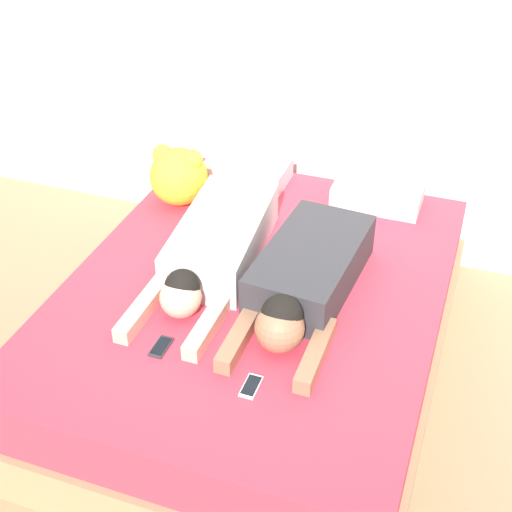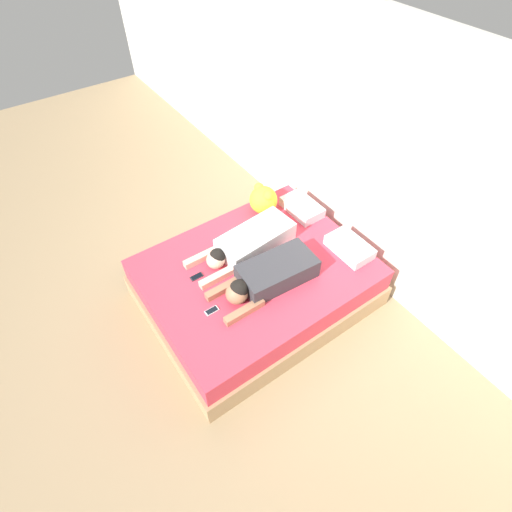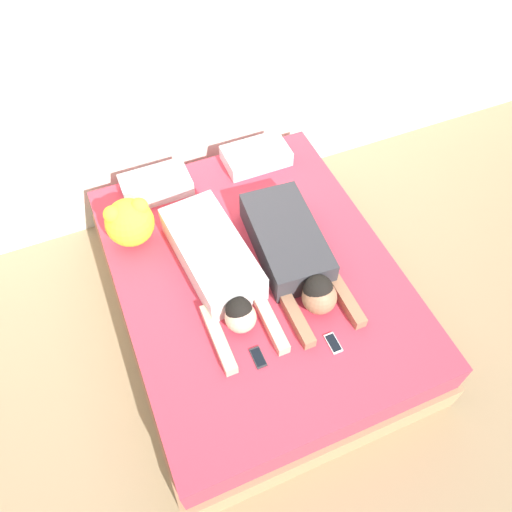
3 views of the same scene
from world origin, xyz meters
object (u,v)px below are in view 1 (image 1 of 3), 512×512
Objects in this scene: bed at (256,326)px; plush_toy at (179,175)px; pillow_head_left at (247,171)px; person_right at (304,279)px; pillow_head_right at (378,194)px; cell_phone_left at (161,347)px; cell_phone_right at (251,386)px; person_left at (215,248)px.

plush_toy reaches higher than bed.
person_right is (0.61, -0.92, 0.05)m from pillow_head_left.
pillow_head_right is 3.71× the size of cell_phone_left.
person_left is at bearing 122.00° from cell_phone_right.
pillow_head_left is 1.11m from person_right.
cell_phone_right is (0.58, -1.53, -0.05)m from pillow_head_left.
bed is 1.02m from pillow_head_right.
person_right is 1.04m from plush_toy.
person_right is (0.47, -0.09, 0.00)m from person_left.
pillow_head_left and pillow_head_right have the same top height.
pillow_head_left is 1.63m from cell_phone_right.
pillow_head_right reaches higher than bed.
person_left is at bearing 168.46° from person_right.
person_right is 3.27× the size of plush_toy.
person_right is (-0.14, -0.92, 0.05)m from pillow_head_right.
pillow_head_right reaches higher than cell_phone_right.
pillow_head_right is at bearing 0.00° from pillow_head_left.
person_left reaches higher than cell_phone_right.
pillow_head_left is 1.44× the size of plush_toy.
plush_toy is (-0.63, 0.54, 0.43)m from bed.
person_right reaches higher than person_left.
plush_toy reaches higher than pillow_head_left.
pillow_head_left is 3.71× the size of cell_phone_right.
cell_phone_left is 1.00× the size of cell_phone_right.
pillow_head_left reaches higher than cell_phone_left.
pillow_head_right is 0.94m from person_right.
pillow_head_right is at bearing 67.61° from cell_phone_left.
person_left is 1.08× the size of person_right.
cell_phone_right is (-0.17, -1.53, -0.05)m from pillow_head_right.
pillow_head_left is 0.75m from pillow_head_right.
cell_phone_right is at bearing -69.07° from pillow_head_left.
pillow_head_left is at bearing 53.81° from plush_toy.
cell_phone_left is at bearing 168.81° from cell_phone_right.
bed is 17.45× the size of cell_phone_left.
cell_phone_left is (0.16, -1.44, -0.05)m from pillow_head_left.
person_right is at bearing -11.54° from person_left.
person_left is 0.47m from person_right.
bed is at bearing 68.36° from cell_phone_left.
plush_toy is at bearing 146.52° from person_right.
pillow_head_right is 3.71× the size of cell_phone_right.
bed is 1.02m from pillow_head_left.
cell_phone_left is 1.18m from plush_toy.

